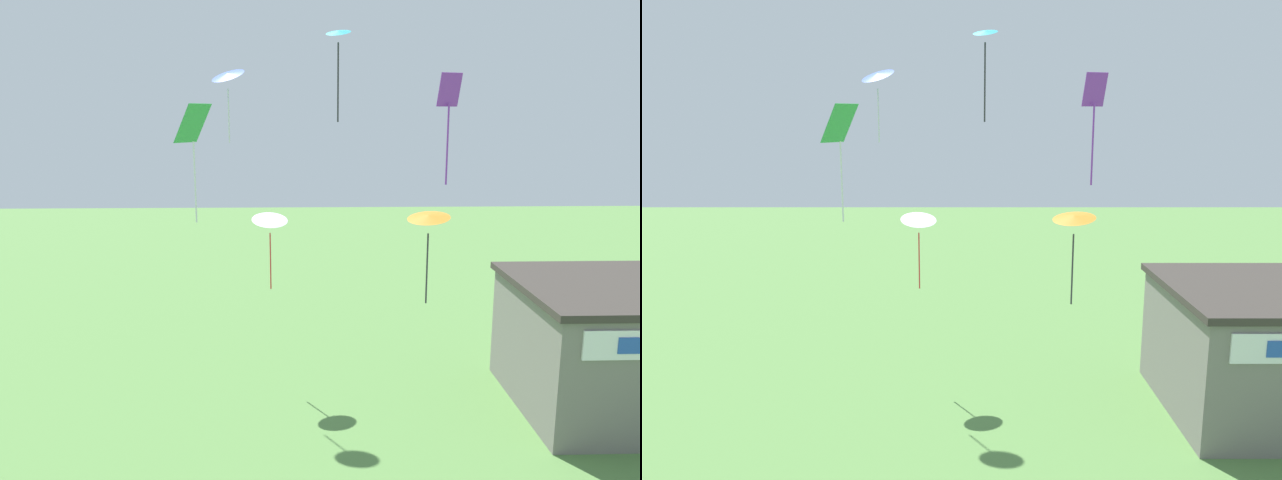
# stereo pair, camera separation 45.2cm
# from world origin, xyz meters

# --- Properties ---
(seaside_building) EXTENTS (8.43, 6.68, 4.43)m
(seaside_building) POSITION_xyz_m (11.12, 11.95, 2.23)
(seaside_building) COLOR slate
(seaside_building) RESTS_ON ground_plane
(kite_purple_streamer) EXTENTS (0.68, 0.43, 2.94)m
(kite_purple_streamer) POSITION_xyz_m (3.46, 8.65, 10.24)
(kite_purple_streamer) COLOR purple
(kite_blue_delta) EXTENTS (1.71, 1.70, 2.77)m
(kite_blue_delta) POSITION_xyz_m (-3.13, 15.54, 11.44)
(kite_blue_delta) COLOR blue
(kite_white_delta) EXTENTS (1.61, 1.59, 2.92)m
(kite_white_delta) POSITION_xyz_m (-1.63, 14.65, 6.23)
(kite_white_delta) COLOR white
(kite_cyan_delta) EXTENTS (0.97, 0.96, 2.80)m
(kite_cyan_delta) POSITION_xyz_m (0.67, 11.29, 12.26)
(kite_cyan_delta) COLOR #2DB2C6
(kite_orange_delta) EXTENTS (1.68, 1.68, 2.71)m
(kite_orange_delta) POSITION_xyz_m (3.13, 9.17, 7.17)
(kite_orange_delta) COLOR orange
(kite_green_diamond) EXTENTS (1.11, 1.17, 3.51)m
(kite_green_diamond) POSITION_xyz_m (-3.63, 10.54, 9.47)
(kite_green_diamond) COLOR green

